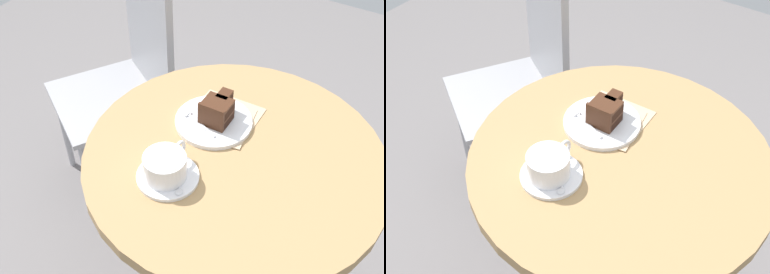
% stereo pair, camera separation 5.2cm
% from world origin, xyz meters
% --- Properties ---
extents(cafe_table, '(0.73, 0.73, 0.72)m').
position_xyz_m(cafe_table, '(0.00, 0.00, 0.60)').
color(cafe_table, '#A37F51').
rests_on(cafe_table, ground).
extents(saucer, '(0.14, 0.14, 0.01)m').
position_xyz_m(saucer, '(-0.15, 0.09, 0.72)').
color(saucer, white).
rests_on(saucer, cafe_table).
extents(coffee_cup, '(0.13, 0.10, 0.06)m').
position_xyz_m(coffee_cup, '(-0.15, 0.10, 0.76)').
color(coffee_cup, white).
rests_on(coffee_cup, saucer).
extents(teaspoon, '(0.09, 0.05, 0.00)m').
position_xyz_m(teaspoon, '(-0.15, 0.06, 0.73)').
color(teaspoon, silver).
rests_on(teaspoon, saucer).
extents(cake_plate, '(0.20, 0.20, 0.01)m').
position_xyz_m(cake_plate, '(0.07, 0.10, 0.73)').
color(cake_plate, white).
rests_on(cake_plate, cafe_table).
extents(cake_slice, '(0.10, 0.07, 0.07)m').
position_xyz_m(cake_slice, '(0.07, 0.09, 0.76)').
color(cake_slice, black).
rests_on(cake_slice, cake_plate).
extents(fork, '(0.06, 0.13, 0.00)m').
position_xyz_m(fork, '(0.04, 0.14, 0.73)').
color(fork, silver).
rests_on(fork, cake_plate).
extents(napkin, '(0.20, 0.18, 0.00)m').
position_xyz_m(napkin, '(0.09, 0.09, 0.72)').
color(napkin, tan).
rests_on(napkin, cafe_table).
extents(cafe_chair, '(0.52, 0.52, 0.88)m').
position_xyz_m(cafe_chair, '(0.34, 0.59, 0.52)').
color(cafe_chair, '#9E9EA3').
rests_on(cafe_chair, ground).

